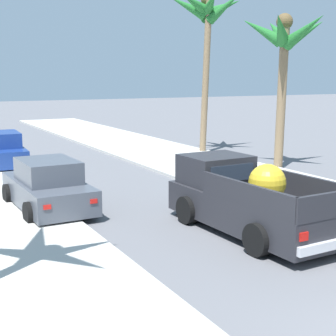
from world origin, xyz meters
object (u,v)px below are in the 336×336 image
at_px(palm_tree_left_back, 285,44).
at_px(car_left_near, 48,187).
at_px(pickup_truck, 247,200).
at_px(palm_tree_left_mid, 206,17).
at_px(car_right_near, 1,150).

bearing_deg(palm_tree_left_back, car_left_near, -168.98).
distance_m(pickup_truck, palm_tree_left_back, 10.32).
distance_m(car_left_near, palm_tree_left_mid, 13.98).
height_order(pickup_truck, car_left_near, pickup_truck).
bearing_deg(car_left_near, car_right_near, 89.17).
relative_size(car_right_near, palm_tree_left_back, 0.67).
height_order(pickup_truck, car_right_near, pickup_truck).
bearing_deg(pickup_truck, palm_tree_left_mid, 62.80).
distance_m(car_right_near, palm_tree_left_mid, 11.74).
xyz_separation_m(pickup_truck, car_left_near, (-3.97, 4.46, -0.10)).
xyz_separation_m(car_right_near, palm_tree_left_mid, (9.99, -0.90, 6.10)).
height_order(car_right_near, palm_tree_left_back, palm_tree_left_back).
distance_m(car_right_near, palm_tree_left_back, 13.06).
xyz_separation_m(car_left_near, palm_tree_left_mid, (10.11, 7.49, 6.10)).
relative_size(pickup_truck, palm_tree_left_back, 0.81).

